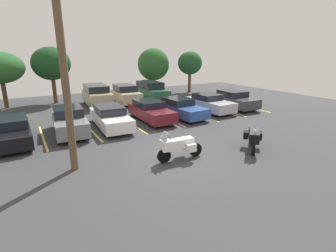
% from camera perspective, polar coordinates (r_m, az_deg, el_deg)
% --- Properties ---
extents(ground, '(44.00, 44.00, 0.10)m').
position_cam_1_polar(ground, '(12.27, 2.28, -7.20)').
color(ground, '#38383A').
extents(motorcycle_touring, '(2.32, 0.97, 1.43)m').
position_cam_1_polar(motorcycle_touring, '(11.75, 2.34, -4.46)').
color(motorcycle_touring, black).
rests_on(motorcycle_touring, ground).
extents(motorcycle_second, '(1.68, 1.71, 1.42)m').
position_cam_1_polar(motorcycle_second, '(13.58, 18.45, -2.45)').
color(motorcycle_second, black).
rests_on(motorcycle_second, ground).
extents(parking_stripes, '(25.23, 5.12, 0.01)m').
position_cam_1_polar(parking_stripes, '(17.33, -12.32, -0.23)').
color(parking_stripes, '#EAE066').
rests_on(parking_stripes, ground).
extents(car_black, '(1.98, 4.55, 1.38)m').
position_cam_1_polar(car_black, '(16.25, -31.75, -1.03)').
color(car_black, black).
rests_on(car_black, ground).
extents(car_grey, '(2.08, 4.46, 1.57)m').
position_cam_1_polar(car_grey, '(16.61, -21.17, 1.03)').
color(car_grey, slate).
rests_on(car_grey, ground).
extents(car_white, '(2.06, 4.98, 1.44)m').
position_cam_1_polar(car_white, '(17.10, -12.75, 1.96)').
color(car_white, white).
rests_on(car_white, ground).
extents(car_maroon, '(1.86, 4.75, 1.41)m').
position_cam_1_polar(car_maroon, '(18.49, -3.91, 3.39)').
color(car_maroon, maroon).
rests_on(car_maroon, ground).
extents(car_blue, '(2.12, 4.90, 1.40)m').
position_cam_1_polar(car_blue, '(19.56, 2.65, 4.08)').
color(car_blue, '#2D519E').
rests_on(car_blue, ground).
extents(car_silver, '(2.01, 4.59, 1.43)m').
position_cam_1_polar(car_silver, '(21.49, 9.14, 5.09)').
color(car_silver, '#B7B7BC').
rests_on(car_silver, ground).
extents(car_charcoal, '(2.15, 4.52, 1.50)m').
position_cam_1_polar(car_charcoal, '(23.26, 14.50, 5.74)').
color(car_charcoal, '#38383D').
rests_on(car_charcoal, ground).
extents(car_far_tan, '(2.24, 4.85, 1.90)m').
position_cam_1_polar(car_far_tan, '(24.25, -15.63, 6.59)').
color(car_far_tan, tan).
rests_on(car_far_tan, ground).
extents(car_far_champagne, '(2.25, 4.54, 1.72)m').
position_cam_1_polar(car_far_champagne, '(25.09, -9.41, 7.03)').
color(car_far_champagne, '#C1B289').
rests_on(car_far_champagne, ground).
extents(car_far_green, '(1.90, 4.89, 1.85)m').
position_cam_1_polar(car_far_green, '(26.29, -3.80, 7.82)').
color(car_far_green, '#235638').
rests_on(car_far_green, ground).
extents(utility_pole, '(1.25, 1.46, 8.60)m').
position_cam_1_polar(utility_pole, '(10.76, -22.37, 12.86)').
color(utility_pole, brown).
rests_on(utility_pole, ground).
extents(tree_far_right, '(2.85, 2.85, 4.80)m').
position_cam_1_polar(tree_far_right, '(31.28, 4.91, 13.79)').
color(tree_far_right, '#4C3823').
rests_on(tree_far_right, ground).
extents(tree_center_right, '(3.84, 3.84, 4.82)m').
position_cam_1_polar(tree_center_right, '(26.30, -33.41, 10.78)').
color(tree_center_right, '#4C3823').
rests_on(tree_center_right, ground).
extents(tree_rear, '(3.74, 3.74, 5.18)m').
position_cam_1_polar(tree_rear, '(31.38, -3.29, 13.56)').
color(tree_rear, '#4C3823').
rests_on(tree_rear, ground).
extents(tree_far_left, '(3.45, 3.45, 5.23)m').
position_cam_1_polar(tree_far_left, '(26.61, -24.63, 12.52)').
color(tree_far_left, '#4C3823').
rests_on(tree_far_left, ground).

